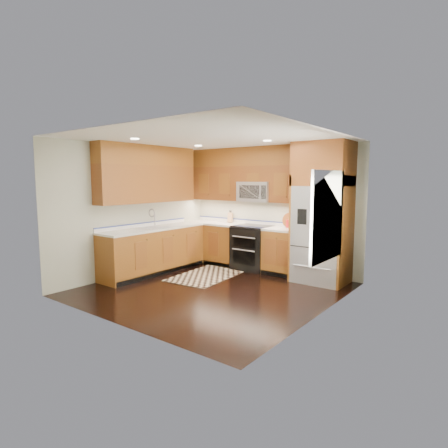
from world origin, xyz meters
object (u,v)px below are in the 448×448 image
Objects in this scene: rug at (207,275)px; utensil_crock at (289,222)px; refrigerator at (322,213)px; range at (252,248)px; knife_block at (230,218)px.

rug is 1.98m from utensil_crock.
refrigerator is 2.55m from rug.
range is 1.76m from refrigerator.
rug is at bearing -154.74° from refrigerator.
knife_block reaches higher than range.
knife_block is (-0.75, 0.23, 0.58)m from range.
utensil_crock reaches higher than knife_block.
rug is at bearing -75.39° from knife_block.
range is 3.38× the size of knife_block.
knife_block is 1.50m from utensil_crock.
knife_block is at bearing 173.40° from refrigerator.
refrigerator reaches higher than range.
range is 0.98m from utensil_crock.
range is 0.98m from knife_block.
utensil_crock reaches higher than range.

